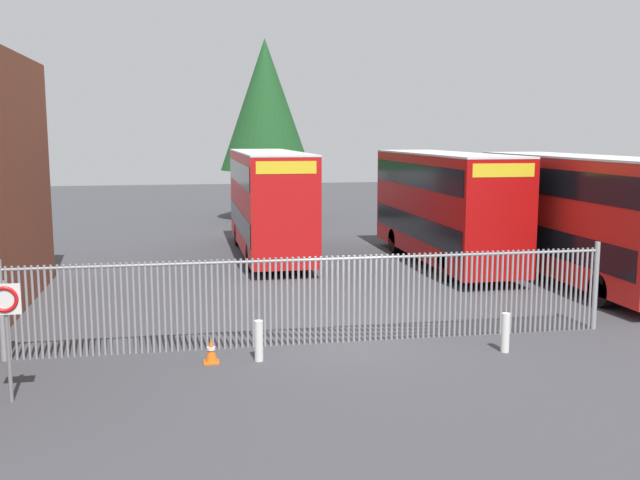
# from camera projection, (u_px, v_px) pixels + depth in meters

# --- Properties ---
(ground_plane) EXTENTS (100.00, 100.00, 0.00)m
(ground_plane) POSITION_uv_depth(u_px,v_px,m) (299.00, 279.00, 25.83)
(ground_plane) COLOR #3D3D42
(palisade_fence) EXTENTS (14.96, 0.14, 2.35)m
(palisade_fence) POSITION_uv_depth(u_px,v_px,m) (321.00, 297.00, 17.75)
(palisade_fence) COLOR gray
(palisade_fence) RESTS_ON ground
(double_decker_bus_near_gate) EXTENTS (2.54, 10.81, 4.42)m
(double_decker_bus_near_gate) POSITION_uv_depth(u_px,v_px,m) (579.00, 214.00, 24.78)
(double_decker_bus_near_gate) COLOR red
(double_decker_bus_near_gate) RESTS_ON ground
(double_decker_bus_behind_fence_left) EXTENTS (2.54, 10.81, 4.42)m
(double_decker_bus_behind_fence_left) POSITION_uv_depth(u_px,v_px,m) (269.00, 199.00, 30.47)
(double_decker_bus_behind_fence_left) COLOR red
(double_decker_bus_behind_fence_left) RESTS_ON ground
(double_decker_bus_behind_fence_right) EXTENTS (2.54, 10.81, 4.42)m
(double_decker_bus_behind_fence_right) POSITION_uv_depth(u_px,v_px,m) (444.00, 203.00, 28.61)
(double_decker_bus_behind_fence_right) COLOR #B70C0C
(double_decker_bus_behind_fence_right) RESTS_ON ground
(bollard_near_left) EXTENTS (0.20, 0.20, 0.95)m
(bollard_near_left) POSITION_uv_depth(u_px,v_px,m) (259.00, 341.00, 16.48)
(bollard_near_left) COLOR silver
(bollard_near_left) RESTS_ON ground
(bollard_center_front) EXTENTS (0.20, 0.20, 0.95)m
(bollard_center_front) POSITION_uv_depth(u_px,v_px,m) (505.00, 333.00, 17.16)
(bollard_center_front) COLOR silver
(bollard_center_front) RESTS_ON ground
(traffic_cone_by_gate) EXTENTS (0.34, 0.34, 0.59)m
(traffic_cone_by_gate) POSITION_uv_depth(u_px,v_px,m) (211.00, 351.00, 16.35)
(traffic_cone_by_gate) COLOR orange
(traffic_cone_by_gate) RESTS_ON ground
(speed_limit_sign_post) EXTENTS (0.60, 0.14, 2.40)m
(speed_limit_sign_post) POSITION_uv_depth(u_px,v_px,m) (5.00, 313.00, 13.74)
(speed_limit_sign_post) COLOR slate
(speed_limit_sign_post) RESTS_ON ground
(tree_tall_back) EXTENTS (5.41, 5.41, 10.72)m
(tree_tall_back) POSITION_uv_depth(u_px,v_px,m) (265.00, 105.00, 42.85)
(tree_tall_back) COLOR #4C3823
(tree_tall_back) RESTS_ON ground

